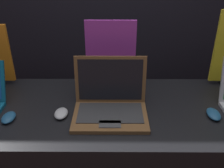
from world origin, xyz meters
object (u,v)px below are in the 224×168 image
at_px(laptop_middle, 110,102).
at_px(promo_stand_middle, 111,59).
at_px(mouse_front, 9,117).
at_px(mouse_middle, 61,113).
at_px(mouse_back, 214,114).

distance_m(laptop_middle, promo_stand_middle, 0.28).
xyz_separation_m(mouse_front, mouse_middle, (0.26, 0.04, 0.00)).
height_order(mouse_middle, mouse_back, mouse_middle).
bearing_deg(mouse_front, promo_stand_middle, 31.32).
xyz_separation_m(mouse_front, mouse_back, (1.07, 0.04, 0.00)).
height_order(mouse_front, promo_stand_middle, promo_stand_middle).
bearing_deg(laptop_middle, mouse_middle, -172.02).
distance_m(laptop_middle, mouse_back, 0.55).
bearing_deg(mouse_front, laptop_middle, 7.87).
relative_size(mouse_front, mouse_back, 0.93).
bearing_deg(mouse_back, promo_stand_middle, 152.38).
distance_m(promo_stand_middle, mouse_back, 0.64).
relative_size(laptop_middle, mouse_middle, 3.71).
bearing_deg(mouse_front, mouse_back, 1.91).
bearing_deg(mouse_back, laptop_middle, 176.10).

